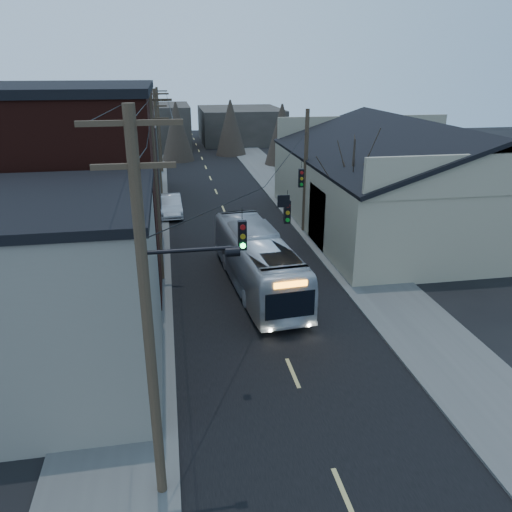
% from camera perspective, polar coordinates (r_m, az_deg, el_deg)
% --- Properties ---
extents(road_surface, '(9.00, 110.00, 0.02)m').
position_cam_1_polar(road_surface, '(39.82, -3.44, 4.67)').
color(road_surface, black).
rests_on(road_surface, ground).
extents(sidewalk_left, '(4.00, 110.00, 0.12)m').
position_cam_1_polar(sidewalk_left, '(39.64, -12.84, 4.17)').
color(sidewalk_left, '#474744').
rests_on(sidewalk_left, ground).
extents(sidewalk_right, '(4.00, 110.00, 0.12)m').
position_cam_1_polar(sidewalk_right, '(41.02, 5.65, 5.17)').
color(sidewalk_right, '#474744').
rests_on(sidewalk_right, ground).
extents(building_clapboard, '(8.00, 8.00, 7.00)m').
position_cam_1_polar(building_clapboard, '(19.24, -23.36, -4.49)').
color(building_clapboard, slate).
rests_on(building_clapboard, ground).
extents(building_brick, '(10.00, 12.00, 10.00)m').
position_cam_1_polar(building_brick, '(29.22, -21.23, 7.33)').
color(building_brick, black).
rests_on(building_brick, ground).
extents(building_left_far, '(9.00, 14.00, 7.00)m').
position_cam_1_polar(building_left_far, '(44.95, -16.80, 10.29)').
color(building_left_far, '#2D2924').
rests_on(building_left_far, ground).
extents(warehouse, '(16.16, 20.60, 7.73)m').
position_cam_1_polar(warehouse, '(38.18, 17.33, 7.20)').
color(warehouse, gray).
rests_on(warehouse, ground).
extents(building_far_left, '(10.00, 12.00, 6.00)m').
position_cam_1_polar(building_far_left, '(73.45, -11.64, 14.24)').
color(building_far_left, '#2D2924').
rests_on(building_far_left, ground).
extents(building_far_right, '(12.00, 14.00, 5.00)m').
position_cam_1_polar(building_far_right, '(79.26, -1.81, 14.75)').
color(building_far_right, '#2D2924').
rests_on(building_far_right, ground).
extents(bare_tree, '(0.40, 0.40, 7.20)m').
position_cam_1_polar(bare_tree, '(30.93, 10.79, 6.41)').
color(bare_tree, black).
rests_on(bare_tree, ground).
extents(utility_lines, '(11.24, 45.28, 10.50)m').
position_cam_1_polar(utility_lines, '(32.74, -7.90, 9.82)').
color(utility_lines, '#382B1E').
rests_on(utility_lines, ground).
extents(bus, '(3.46, 11.19, 3.07)m').
position_cam_1_polar(bus, '(26.31, 0.20, -0.57)').
color(bus, '#B2B8BF').
rests_on(bus, ground).
extents(parked_car, '(1.85, 4.81, 1.56)m').
position_cam_1_polar(parked_car, '(40.25, -9.74, 5.72)').
color(parked_car, '#B9BBC1').
rests_on(parked_car, ground).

